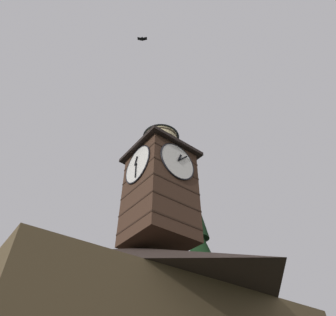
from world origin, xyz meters
TOP-DOWN VIEW (x-y plane):
  - clock_tower at (-1.49, 0.62)m, footprint 4.26×4.26m
  - pine_tree_aside at (-10.32, -5.11)m, footprint 6.50×6.50m
  - flying_bird_high at (3.14, 4.57)m, footprint 0.62×0.55m

SIDE VIEW (x-z plane):
  - pine_tree_aside at x=-10.32m, z-range -1.84..16.37m
  - clock_tower at x=-1.49m, z-range 8.12..17.79m
  - flying_bird_high at x=3.14m, z-range 20.44..20.60m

